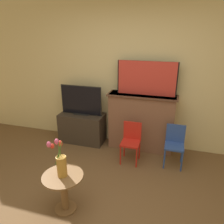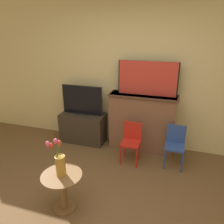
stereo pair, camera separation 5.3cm
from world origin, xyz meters
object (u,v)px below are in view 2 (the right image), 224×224
vase_tulips (60,162)px  chair_red (131,140)px  chair_blue (175,143)px  tv_monitor (82,101)px  painting (148,78)px

vase_tulips → chair_red: bearing=66.9°
chair_blue → vase_tulips: vase_tulips is taller
tv_monitor → painting: bearing=3.2°
painting → chair_red: painting is taller
painting → vase_tulips: painting is taller
chair_red → chair_blue: size_ratio=1.00×
tv_monitor → chair_blue: size_ratio=1.19×
painting → vase_tulips: bearing=-111.2°
chair_red → vase_tulips: size_ratio=1.42×
painting → chair_blue: size_ratio=1.51×
tv_monitor → chair_red: (1.06, -0.41, -0.45)m
painting → vase_tulips: 2.01m
chair_red → vase_tulips: 1.44m
chair_blue → vase_tulips: size_ratio=1.42×
chair_blue → tv_monitor: bearing=169.8°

